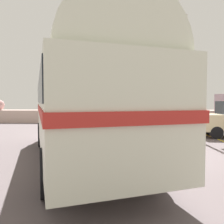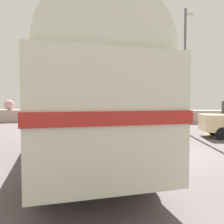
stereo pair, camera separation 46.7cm
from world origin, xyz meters
name	(u,v)px [view 2 (the right image)]	position (x,y,z in m)	size (l,w,h in m)	color
ground	(151,153)	(0.00, 0.00, 0.01)	(32.00, 26.00, 0.02)	#5C5153
breakwater	(143,115)	(0.26, 11.79, 0.69)	(31.36, 2.29, 2.49)	#C1A69A
vintage_coach	(78,95)	(-2.39, -1.21, 2.05)	(5.22, 8.88, 3.70)	black
lamp_post	(185,64)	(2.46, 5.66, 4.06)	(0.72, 0.91, 7.28)	#5B5B60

